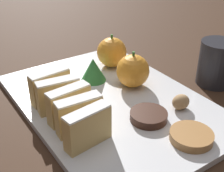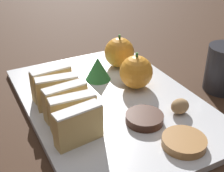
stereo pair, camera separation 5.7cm
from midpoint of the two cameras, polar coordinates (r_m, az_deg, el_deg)
The scene contains 14 objects.
ground_plane at distance 0.59m, azimuth -2.76°, elevation -3.63°, with size 6.00×6.00×0.00m, color #382316.
serving_platter at distance 0.59m, azimuth -2.77°, elevation -3.14°, with size 0.30×0.43×0.01m.
stollen_slice_front at distance 0.47m, azimuth -7.99°, elevation -7.66°, with size 0.08×0.03×0.06m.
stollen_slice_second at distance 0.50m, azimuth -9.31°, elevation -5.32°, with size 0.08×0.03×0.06m.
stollen_slice_third at distance 0.52m, azimuth -10.97°, elevation -3.40°, with size 0.08×0.03×0.06m.
stollen_slice_fourth at distance 0.55m, azimuth -12.65°, elevation -1.74°, with size 0.08×0.03×0.06m.
stollen_slice_fifth at distance 0.58m, azimuth -13.97°, elevation -0.18°, with size 0.08×0.03×0.06m.
orange_near at distance 0.61m, azimuth 1.21°, elevation 2.72°, with size 0.07×0.07×0.07m.
orange_far at distance 0.70m, azimuth -2.38°, elevation 6.14°, with size 0.07×0.07×0.07m.
walnut at distance 0.56m, azimuth 9.65°, elevation -2.97°, with size 0.03×0.03×0.03m.
chocolate_cookie at distance 0.53m, azimuth 3.65°, elevation -5.60°, with size 0.06×0.06×0.01m.
gingerbread_cookie at distance 0.49m, azimuth 11.12°, elevation -9.12°, with size 0.07×0.07×0.01m.
evergreen_sprig at distance 0.64m, azimuth -5.98°, elevation 2.94°, with size 0.05×0.05×0.05m.
coffee_mug at distance 0.67m, azimuth 16.47°, elevation 4.05°, with size 0.11×0.08×0.09m.
Camera 1 is at (-0.28, -0.41, 0.32)m, focal length 50.00 mm.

